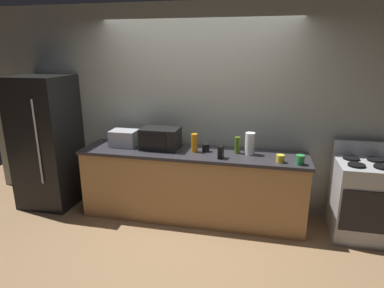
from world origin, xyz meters
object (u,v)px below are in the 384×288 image
object	(u,v)px
stove_range	(361,199)
mug_yellow	(280,159)
bottle_olive_oil	(237,145)
mug_green	(300,160)
microwave	(160,138)
toaster_oven	(124,138)
bottle_dish_soap	(194,143)
cordless_phone	(221,152)
refrigerator	(47,142)
paper_towel_roll	(250,144)
mug_black	(206,148)

from	to	relation	value
stove_range	mug_yellow	distance (m)	1.07
bottle_olive_oil	mug_green	world-z (taller)	bottle_olive_oil
microwave	mug_yellow	distance (m)	1.50
stove_range	toaster_oven	distance (m)	2.98
bottle_dish_soap	bottle_olive_oil	bearing A→B (deg)	6.38
cordless_phone	bottle_dish_soap	size ratio (longest dim) A/B	0.65
mug_green	refrigerator	bearing A→B (deg)	176.59
stove_range	cordless_phone	size ratio (longest dim) A/B	7.20
refrigerator	stove_range	bearing A→B (deg)	0.00
microwave	paper_towel_roll	xyz separation A→B (m)	(1.13, 0.00, 0.00)
bottle_dish_soap	refrigerator	bearing A→B (deg)	-179.83
paper_towel_roll	mug_yellow	distance (m)	0.43
mug_black	paper_towel_roll	bearing A→B (deg)	0.32
stove_range	toaster_oven	world-z (taller)	toaster_oven
bottle_olive_oil	refrigerator	bearing A→B (deg)	-178.57
mug_yellow	bottle_olive_oil	bearing A→B (deg)	155.26
paper_towel_roll	mug_green	world-z (taller)	paper_towel_roll
toaster_oven	mug_black	bearing A→B (deg)	-0.68
cordless_phone	mug_green	distance (m)	0.89
bottle_olive_oil	microwave	bearing A→B (deg)	-179.00
refrigerator	mug_yellow	distance (m)	3.11
microwave	toaster_oven	distance (m)	0.51
stove_range	mug_yellow	xyz separation A→B (m)	(-0.94, -0.17, 0.48)
stove_range	bottle_dish_soap	size ratio (longest dim) A/B	4.70
stove_range	toaster_oven	bearing A→B (deg)	178.82
refrigerator	bottle_dish_soap	bearing A→B (deg)	0.17
cordless_phone	toaster_oven	bearing A→B (deg)	175.96
paper_towel_roll	mug_green	bearing A→B (deg)	-23.72
toaster_oven	bottle_olive_oil	xyz separation A→B (m)	(1.48, 0.00, -0.00)
toaster_oven	mug_green	xyz separation A→B (m)	(2.20, -0.26, -0.05)
refrigerator	bottle_dish_soap	xyz separation A→B (m)	(2.08, 0.01, 0.11)
cordless_phone	mug_black	distance (m)	0.31
refrigerator	mug_black	distance (m)	2.22
toaster_oven	mug_green	distance (m)	2.21
toaster_oven	mug_green	size ratio (longest dim) A/B	3.12
microwave	mug_green	size ratio (longest dim) A/B	4.40
mug_black	mug_yellow	world-z (taller)	mug_black
mug_black	mug_green	size ratio (longest dim) A/B	0.92
toaster_oven	bottle_olive_oil	distance (m)	1.48
bottle_dish_soap	stove_range	bearing A→B (deg)	-0.18
refrigerator	mug_black	bearing A→B (deg)	1.22
microwave	cordless_phone	distance (m)	0.84
mug_black	mug_yellow	size ratio (longest dim) A/B	1.07
cordless_phone	mug_yellow	world-z (taller)	cordless_phone
cordless_phone	mug_green	world-z (taller)	cordless_phone
cordless_phone	stove_range	bearing A→B (deg)	12.06
microwave	mug_green	world-z (taller)	microwave
refrigerator	bottle_olive_oil	size ratio (longest dim) A/B	8.75
microwave	toaster_oven	size ratio (longest dim) A/B	1.41
stove_range	microwave	distance (m)	2.49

